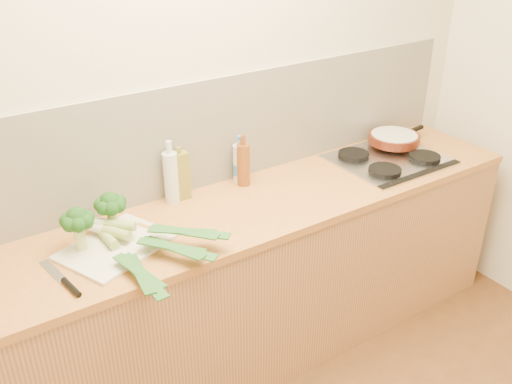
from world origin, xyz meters
The scene contains 15 objects.
room_shell centered at (0.00, 1.49, 1.17)m, with size 3.50×3.50×3.50m.
counter centered at (0.00, 1.20, 0.45)m, with size 3.20×0.62×0.90m.
gas_hob centered at (1.02, 1.20, 0.91)m, with size 0.58×0.50×0.04m.
chopping_board centered at (-0.55, 1.20, 0.91)m, with size 0.43×0.32×0.01m, color silver.
broccoli_left centered at (-0.68, 1.25, 1.04)m, with size 0.14×0.14×0.19m.
broccoli_right centered at (-0.51, 1.32, 1.03)m, with size 0.14×0.14×0.18m.
leek_front centered at (-0.57, 1.18, 0.94)m, with size 0.11×0.73×0.04m.
leek_mid centered at (-0.49, 1.15, 0.95)m, with size 0.37×0.55×0.04m.
leek_back centered at (-0.45, 1.19, 0.97)m, with size 0.48×0.48×0.04m.
chefs_knife centered at (-0.80, 1.06, 0.91)m, with size 0.08×0.31×0.02m.
skillet centered at (1.16, 1.31, 0.96)m, with size 0.42×0.29×0.05m.
oil_tin centered at (-0.13, 1.43, 1.02)m, with size 0.08×0.05×0.27m.
glass_bottle centered at (-0.17, 1.43, 1.03)m, with size 0.07×0.07×0.31m.
amber_bottle centered at (0.20, 1.39, 1.01)m, with size 0.06×0.06×0.27m.
water_bottle centered at (0.21, 1.44, 0.99)m, with size 0.08×0.08×0.23m.
Camera 1 is at (-1.16, -0.78, 2.20)m, focal length 40.00 mm.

